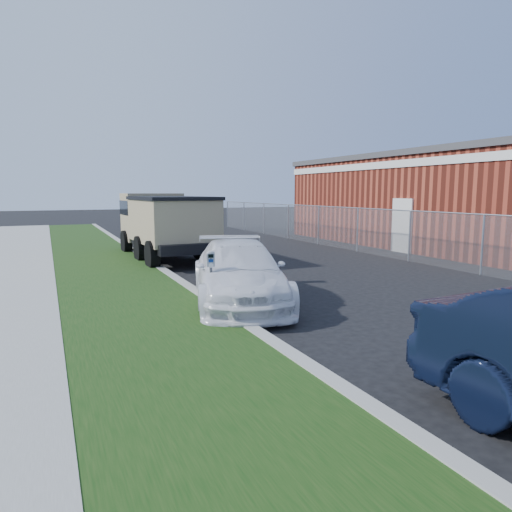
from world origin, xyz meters
name	(u,v)px	position (x,y,z in m)	size (l,w,h in m)	color
ground	(331,302)	(0.00, 0.00, 0.00)	(120.00, 120.00, 0.00)	black
streetside	(60,304)	(-5.57, 2.00, 0.07)	(6.12, 50.00, 0.15)	gray
chainlink_fence	(358,221)	(6.00, 7.00, 1.26)	(0.06, 30.06, 30.00)	slate
brick_building	(446,199)	(12.00, 8.00, 2.13)	(9.20, 14.20, 4.17)	maroon
parking_meter	(211,267)	(-2.81, 0.09, 0.97)	(0.19, 0.15, 1.19)	#3F4247
white_wagon	(238,272)	(-1.91, 0.87, 0.68)	(1.90, 4.67, 1.36)	white
dump_truck	(164,222)	(-1.74, 8.43, 1.35)	(2.63, 6.22, 2.41)	black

